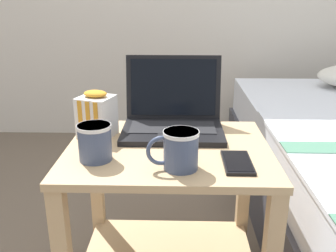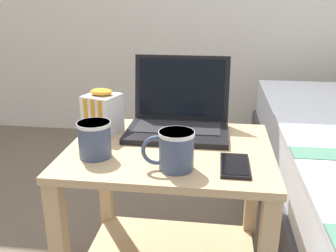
# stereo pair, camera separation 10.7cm
# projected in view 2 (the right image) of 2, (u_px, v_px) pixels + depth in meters

# --- Properties ---
(bedside_table) EXTENTS (0.61, 0.49, 0.56)m
(bedside_table) POSITION_uv_depth(u_px,v_px,m) (170.00, 205.00, 1.20)
(bedside_table) COLOR tan
(bedside_table) RESTS_ON ground_plane
(laptop) EXTENTS (0.33, 0.27, 0.24)m
(laptop) POSITION_uv_depth(u_px,v_px,m) (179.00, 117.00, 1.25)
(laptop) COLOR black
(laptop) RESTS_ON bedside_table
(mug_front_left) EXTENTS (0.11, 0.12, 0.10)m
(mug_front_left) POSITION_uv_depth(u_px,v_px,m) (94.00, 137.00, 1.05)
(mug_front_left) COLOR #3F4C6B
(mug_front_left) RESTS_ON bedside_table
(mug_front_right) EXTENTS (0.14, 0.09, 0.10)m
(mug_front_right) POSITION_uv_depth(u_px,v_px,m) (175.00, 149.00, 0.97)
(mug_front_right) COLOR #3F4C6B
(mug_front_right) RESTS_ON bedside_table
(snack_bag) EXTENTS (0.13, 0.13, 0.15)m
(snack_bag) POSITION_uv_depth(u_px,v_px,m) (103.00, 113.00, 1.22)
(snack_bag) COLOR white
(snack_bag) RESTS_ON bedside_table
(cell_phone) EXTENTS (0.08, 0.15, 0.01)m
(cell_phone) POSITION_uv_depth(u_px,v_px,m) (235.00, 165.00, 1.00)
(cell_phone) COLOR black
(cell_phone) RESTS_ON bedside_table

